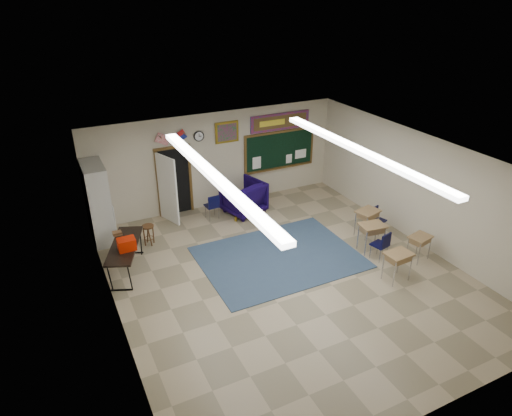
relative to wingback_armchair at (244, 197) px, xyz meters
name	(u,v)px	position (x,y,z in m)	size (l,w,h in m)	color
floor	(288,275)	(-0.48, -3.59, -0.51)	(9.00, 9.00, 0.00)	tan
back_wall	(217,160)	(-0.48, 0.91, 0.99)	(8.00, 0.04, 3.00)	#BBAF97
front_wall	(439,347)	(-0.48, -8.09, 0.99)	(8.00, 0.04, 3.00)	#BBAF97
left_wall	(112,264)	(-4.48, -3.59, 0.99)	(0.04, 9.00, 3.00)	#BBAF97
right_wall	(421,190)	(3.52, -3.59, 0.99)	(0.04, 9.00, 3.00)	#BBAF97
ceiling	(292,160)	(-0.48, -3.59, 2.49)	(8.00, 9.00, 0.04)	beige
area_rug	(279,257)	(-0.28, -2.79, -0.50)	(4.00, 3.00, 0.02)	#2F455A
fluorescent_strips	(292,162)	(-0.48, -3.59, 2.43)	(3.86, 6.00, 0.10)	white
doorway	(172,183)	(-1.98, 0.76, 0.55)	(1.10, 0.89, 2.16)	black
chalkboard	(280,151)	(1.72, 0.87, 0.95)	(2.55, 0.14, 1.30)	brown
bulletin_board	(280,122)	(1.72, 0.88, 1.94)	(2.10, 0.05, 0.55)	red
framed_art_print	(227,132)	(-0.13, 0.88, 1.84)	(0.75, 0.05, 0.65)	olive
wall_clock	(199,136)	(-1.03, 0.88, 1.84)	(0.32, 0.05, 0.32)	black
wall_flags	(171,136)	(-1.88, 0.85, 1.97)	(1.16, 0.06, 0.70)	red
storage_cabinet	(98,203)	(-4.19, 0.26, 0.59)	(0.59, 1.25, 2.20)	beige
wingback_armchair	(244,197)	(0.00, 0.00, 0.00)	(1.09, 1.12, 1.02)	#0F0532
student_chair_reading	(212,206)	(-1.03, 0.05, -0.11)	(0.40, 0.40, 0.80)	black
student_chair_desk_a	(380,245)	(2.00, -3.96, -0.11)	(0.40, 0.40, 0.79)	black
student_chair_desk_b	(378,221)	(2.86, -2.87, -0.13)	(0.38, 0.38, 0.77)	black
student_desk_front_left	(371,236)	(2.06, -3.55, -0.08)	(0.70, 0.56, 0.78)	olive
student_desk_front_right	(367,221)	(2.50, -2.83, -0.08)	(0.74, 0.63, 0.77)	olive
student_desk_back_left	(397,265)	(1.75, -4.88, -0.10)	(0.65, 0.50, 0.75)	olive
student_desk_back_right	(419,247)	(2.88, -4.43, -0.13)	(0.65, 0.54, 0.68)	olive
folding_table	(126,257)	(-3.94, -1.68, -0.10)	(1.26, 1.93, 1.04)	black
wooden_stool	(149,235)	(-3.13, -0.63, -0.22)	(0.32, 0.32, 0.57)	#472715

